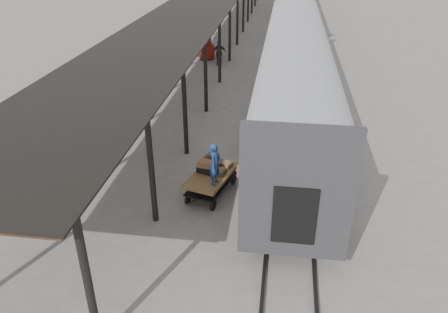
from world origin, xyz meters
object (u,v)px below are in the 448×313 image
baggage_cart (211,179)px  porter (215,164)px  luggage_tug (205,49)px  pedestrian (219,53)px

baggage_cart → porter: size_ratio=1.68×
luggage_tug → pedestrian: (1.33, -1.80, 0.22)m
baggage_cart → luggage_tug: bearing=116.3°
baggage_cart → luggage_tug: size_ratio=1.39×
baggage_cart → pedestrian: (-2.22, 16.89, 0.24)m
pedestrian → luggage_tug: bearing=-72.0°
baggage_cart → pedestrian: bearing=113.0°
luggage_tug → porter: 19.74m
pedestrian → porter: bearing=79.6°
porter → pedestrian: porter is taller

